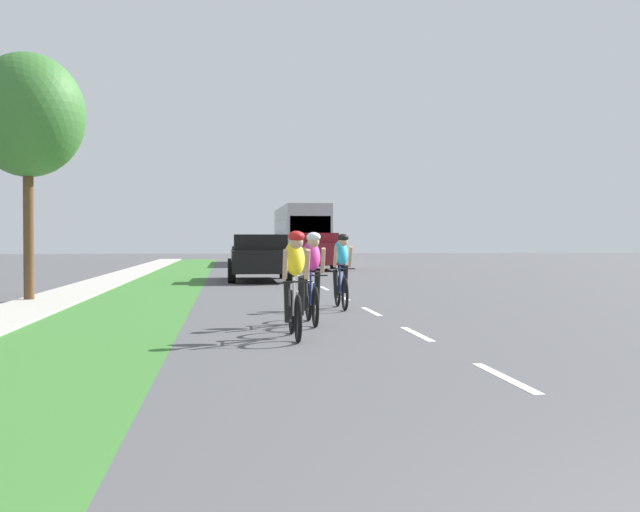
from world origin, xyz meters
TOP-DOWN VIEW (x-y plane):
  - ground_plane at (0.00, 20.00)m, footprint 120.00×120.00m
  - grass_verge at (-4.96, 20.00)m, footprint 2.62×70.00m
  - sidewalk_concrete at (-7.04, 20.00)m, footprint 1.55×70.00m
  - lane_markings_center at (0.00, 24.00)m, footprint 0.12×54.07m
  - cyclist_lead at (-1.91, 8.78)m, footprint 0.42×1.72m
  - cyclist_trailing at (-1.45, 10.63)m, footprint 0.42×1.72m
  - cyclist_distant at (-0.51, 13.49)m, footprint 0.42×1.72m
  - pickup_black at (-1.76, 24.73)m, footprint 2.22×5.10m
  - suv_maroon at (1.47, 34.24)m, footprint 2.15×4.70m
  - bus_silver at (1.64, 44.81)m, footprint 2.78×11.60m
  - street_tree_near at (-7.53, 16.24)m, footprint 2.64×2.64m

SIDE VIEW (x-z plane):
  - ground_plane at x=0.00m, z-range 0.00..0.00m
  - grass_verge at x=-4.96m, z-range 0.00..0.01m
  - lane_markings_center at x=0.00m, z-range 0.00..0.01m
  - sidewalk_concrete at x=-7.04m, z-range -0.05..0.06m
  - cyclist_lead at x=-1.91m, z-range 0.02..1.60m
  - cyclist_trailing at x=-1.45m, z-range 0.02..1.60m
  - cyclist_distant at x=-0.51m, z-range 0.02..1.60m
  - pickup_black at x=-1.76m, z-range 0.01..1.65m
  - suv_maroon at x=1.47m, z-range 0.05..1.84m
  - bus_silver at x=1.64m, z-range 0.24..3.72m
  - street_tree_near at x=-7.53m, z-range 1.44..7.27m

